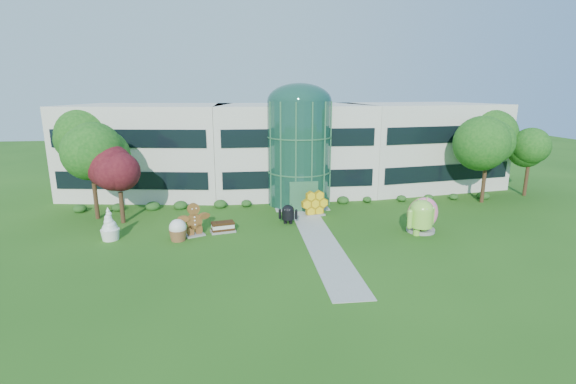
{
  "coord_description": "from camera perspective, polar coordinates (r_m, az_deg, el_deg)",
  "views": [
    {
      "loc": [
        -5.88,
        -27.17,
        10.77
      ],
      "look_at": [
        -1.8,
        6.0,
        2.6
      ],
      "focal_mm": 26.0,
      "sensor_mm": 36.0,
      "label": 1
    }
  ],
  "objects": [
    {
      "name": "trees_backdrop",
      "position": [
        41.13,
        1.31,
        4.54
      ],
      "size": [
        52.0,
        8.0,
        8.4
      ],
      "primitive_type": null,
      "color": "#134D13",
      "rests_on": "ground"
    },
    {
      "name": "cupcake",
      "position": [
        31.74,
        -14.82,
        -5.02
      ],
      "size": [
        1.66,
        1.66,
        1.63
      ],
      "primitive_type": null,
      "rotation": [
        0.0,
        0.0,
        -0.26
      ],
      "color": "white",
      "rests_on": "ground"
    },
    {
      "name": "froyo",
      "position": [
        33.38,
        -23.25,
        -4.03
      ],
      "size": [
        1.51,
        1.51,
        2.46
      ],
      "primitive_type": null,
      "rotation": [
        0.0,
        0.0,
        -0.05
      ],
      "color": "white",
      "rests_on": "ground"
    },
    {
      "name": "building",
      "position": [
        45.96,
        0.41,
        6.09
      ],
      "size": [
        46.0,
        15.0,
        9.3
      ],
      "primitive_type": null,
      "color": "beige",
      "rests_on": "ground"
    },
    {
      "name": "honeycomb",
      "position": [
        36.7,
        3.67,
        -1.7
      ],
      "size": [
        2.73,
        1.47,
        2.04
      ],
      "primitive_type": null,
      "rotation": [
        0.0,
        0.0,
        0.22
      ],
      "color": "yellow",
      "rests_on": "ground"
    },
    {
      "name": "android_black",
      "position": [
        34.46,
        0.0,
        -2.85
      ],
      "size": [
        1.86,
        1.47,
        1.87
      ],
      "primitive_type": null,
      "rotation": [
        0.0,
        0.0,
        -0.24
      ],
      "color": "black",
      "rests_on": "ground"
    },
    {
      "name": "android_green",
      "position": [
        33.28,
        17.78,
        -2.91
      ],
      "size": [
        3.35,
        2.83,
        3.22
      ],
      "primitive_type": null,
      "rotation": [
        0.0,
        0.0,
        0.39
      ],
      "color": "#8EDA45",
      "rests_on": "ground"
    },
    {
      "name": "donut",
      "position": [
        34.03,
        17.82,
        -2.91
      ],
      "size": [
        2.93,
        1.87,
        2.82
      ],
      "primitive_type": null,
      "rotation": [
        0.0,
        0.0,
        0.22
      ],
      "color": "#E75882",
      "rests_on": "ground"
    },
    {
      "name": "walkway",
      "position": [
        31.64,
        4.15,
        -6.16
      ],
      "size": [
        2.4,
        20.0,
        0.04
      ],
      "primitive_type": "cube",
      "color": "#9E9E93",
      "rests_on": "ground"
    },
    {
      "name": "ground",
      "position": [
        29.81,
        4.89,
        -7.49
      ],
      "size": [
        140.0,
        140.0,
        0.0
      ],
      "primitive_type": "plane",
      "color": "#215114",
      "rests_on": "ground"
    },
    {
      "name": "ice_cream_sandwich",
      "position": [
        32.94,
        -8.89,
        -4.75
      ],
      "size": [
        2.05,
        1.34,
        0.84
      ],
      "primitive_type": null,
      "rotation": [
        0.0,
        0.0,
        0.22
      ],
      "color": "#321A0B",
      "rests_on": "ground"
    },
    {
      "name": "gingerbread",
      "position": [
        32.33,
        -12.73,
        -3.67
      ],
      "size": [
        2.98,
        2.12,
        2.57
      ],
      "primitive_type": null,
      "rotation": [
        0.0,
        0.0,
        0.42
      ],
      "color": "brown",
      "rests_on": "ground"
    },
    {
      "name": "atrium",
      "position": [
        40.04,
        1.52,
        5.3
      ],
      "size": [
        6.0,
        6.0,
        9.8
      ],
      "primitive_type": "cylinder",
      "color": "#194738",
      "rests_on": "ground"
    },
    {
      "name": "tree_red",
      "position": [
        36.81,
        -21.98,
        0.54
      ],
      "size": [
        4.0,
        4.0,
        6.0
      ],
      "primitive_type": null,
      "color": "#3F0C14",
      "rests_on": "ground"
    }
  ]
}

